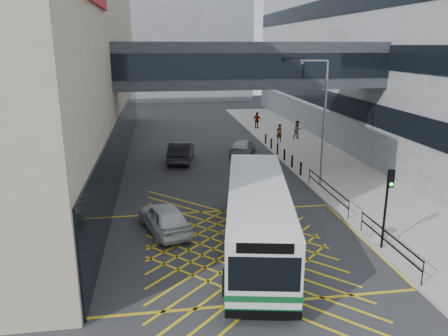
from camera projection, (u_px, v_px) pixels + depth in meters
name	position (u px, v px, depth m)	size (l,w,h in m)	color
ground	(237.00, 247.00, 19.70)	(120.00, 120.00, 0.00)	#333335
building_right	(433.00, 32.00, 43.27)	(24.09, 44.00, 20.00)	gray
building_far	(163.00, 44.00, 74.05)	(28.00, 16.00, 18.00)	gray
skybridge	(250.00, 65.00, 29.51)	(20.00, 4.10, 3.00)	#2F353A
pavement	(314.00, 157.00, 35.25)	(6.00, 54.00, 0.16)	#AAA59C
box_junction	(237.00, 247.00, 19.70)	(12.00, 9.00, 0.01)	gold
bus	(257.00, 216.00, 18.98)	(4.49, 11.22, 3.07)	silver
car_white	(164.00, 217.00, 21.20)	(1.86, 4.56, 1.45)	silver
car_dark	(181.00, 152.00, 33.96)	(1.97, 5.04, 1.58)	black
car_silver	(243.00, 146.00, 36.27)	(1.82, 4.31, 1.34)	#9C9EA4
traffic_light	(388.00, 198.00, 18.58)	(0.26, 0.42, 3.64)	black
street_lamp	(322.00, 116.00, 26.78)	(1.77, 0.51, 7.80)	slate
litter_bin	(378.00, 229.00, 20.08)	(0.53, 0.53, 0.92)	#ADA89E
kerb_railings	(351.00, 208.00, 22.04)	(0.05, 12.54, 1.00)	black
bollards	(281.00, 152.00, 34.71)	(0.14, 10.14, 0.90)	black
pedestrian_a	(279.00, 133.00, 40.12)	(0.66, 0.47, 1.66)	gray
pedestrian_b	(298.00, 130.00, 41.40)	(0.84, 0.49, 1.72)	gray
pedestrian_c	(257.00, 120.00, 46.62)	(1.03, 0.49, 1.74)	gray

